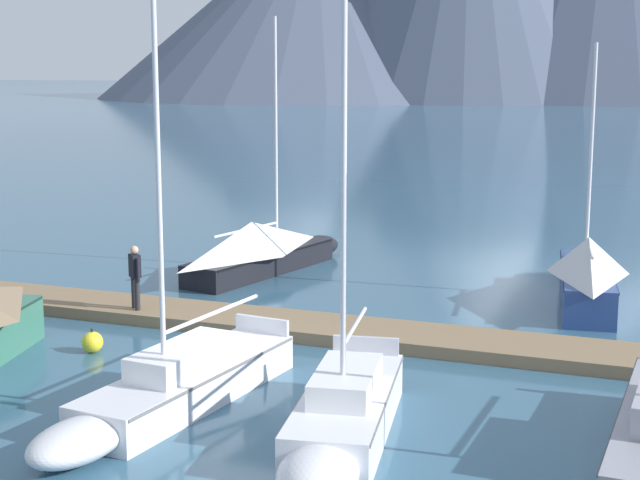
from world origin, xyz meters
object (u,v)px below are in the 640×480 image
(person_on_dock, at_px, (135,273))
(mooring_buoy_channel_marker, at_px, (92,342))
(sailboat_mid_dock_starboard, at_px, (171,387))
(sailboat_mid_dock_port, at_px, (261,248))
(sailboat_far_berth, at_px, (342,417))
(sailboat_outer_slip, at_px, (586,270))

(person_on_dock, distance_m, mooring_buoy_channel_marker, 3.13)
(person_on_dock, bearing_deg, sailboat_mid_dock_starboard, -54.00)
(sailboat_mid_dock_port, relative_size, mooring_buoy_channel_marker, 14.04)
(sailboat_far_berth, xyz_separation_m, sailboat_outer_slip, (3.06, 12.24, 0.41))
(sailboat_mid_dock_starboard, relative_size, mooring_buoy_channel_marker, 13.88)
(mooring_buoy_channel_marker, bearing_deg, sailboat_mid_dock_starboard, -38.22)
(sailboat_mid_dock_port, distance_m, mooring_buoy_channel_marker, 9.47)
(sailboat_mid_dock_starboard, relative_size, sailboat_far_berth, 1.00)
(sailboat_outer_slip, xyz_separation_m, mooring_buoy_channel_marker, (-10.34, -8.89, -0.70))
(sailboat_far_berth, bearing_deg, person_on_dock, 141.40)
(sailboat_mid_dock_starboard, bearing_deg, mooring_buoy_channel_marker, 141.78)
(sailboat_mid_dock_port, bearing_deg, mooring_buoy_channel_marker, -91.07)
(sailboat_mid_dock_port, height_order, mooring_buoy_channel_marker, sailboat_mid_dock_port)
(sailboat_mid_dock_port, xyz_separation_m, sailboat_mid_dock_starboard, (3.47, -12.33, -0.34))
(sailboat_far_berth, bearing_deg, mooring_buoy_channel_marker, 155.32)
(sailboat_mid_dock_port, distance_m, sailboat_outer_slip, 10.19)
(sailboat_mid_dock_port, relative_size, sailboat_far_berth, 1.01)
(sailboat_mid_dock_port, height_order, sailboat_mid_dock_starboard, sailboat_mid_dock_port)
(sailboat_mid_dock_port, distance_m, sailboat_mid_dock_starboard, 12.81)
(sailboat_far_berth, distance_m, mooring_buoy_channel_marker, 8.02)
(person_on_dock, bearing_deg, sailboat_outer_slip, 28.74)
(sailboat_mid_dock_starboard, distance_m, sailboat_far_berth, 3.67)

